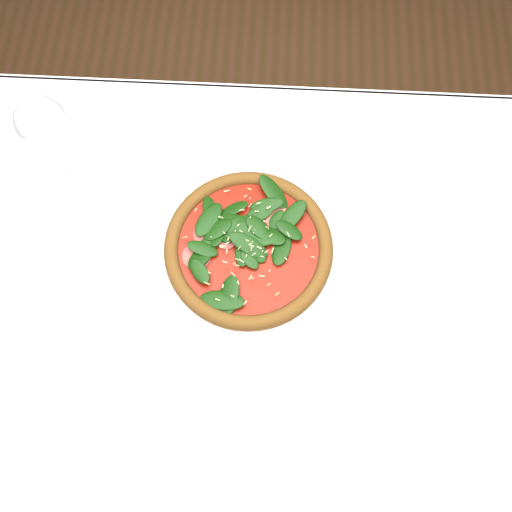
{
  "coord_description": "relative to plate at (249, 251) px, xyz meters",
  "views": [
    {
      "loc": [
        0.02,
        -0.27,
        1.64
      ],
      "look_at": [
        0.01,
        0.05,
        0.77
      ],
      "focal_mm": 40.0,
      "sensor_mm": 36.0,
      "label": 1
    }
  ],
  "objects": [
    {
      "name": "dining_table",
      "position": [
        0.01,
        -0.07,
        -0.11
      ],
      "size": [
        1.21,
        0.81,
        0.75
      ],
      "color": "white",
      "rests_on": "ground"
    },
    {
      "name": "saucer_far",
      "position": [
        0.43,
        0.1,
        -0.0
      ],
      "size": [
        0.16,
        0.16,
        0.01
      ],
      "color": "white",
      "rests_on": "dining_table"
    },
    {
      "name": "pizza",
      "position": [
        -0.0,
        0.0,
        0.02
      ],
      "size": [
        0.37,
        0.37,
        0.04
      ],
      "rotation": [
        0.0,
        0.0,
        0.44
      ],
      "color": "brown",
      "rests_on": "plate"
    },
    {
      "name": "wine_glass",
      "position": [
        -0.32,
        0.13,
        0.14
      ],
      "size": [
        0.08,
        0.08,
        0.2
      ],
      "color": "silver",
      "rests_on": "dining_table"
    },
    {
      "name": "plate",
      "position": [
        0.0,
        0.0,
        0.0
      ],
      "size": [
        0.32,
        0.32,
        0.01
      ],
      "color": "white",
      "rests_on": "dining_table"
    },
    {
      "name": "ground",
      "position": [
        0.01,
        -0.07,
        -0.76
      ],
      "size": [
        6.0,
        6.0,
        0.0
      ],
      "primitive_type": "plane",
      "color": "brown",
      "rests_on": "ground"
    }
  ]
}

